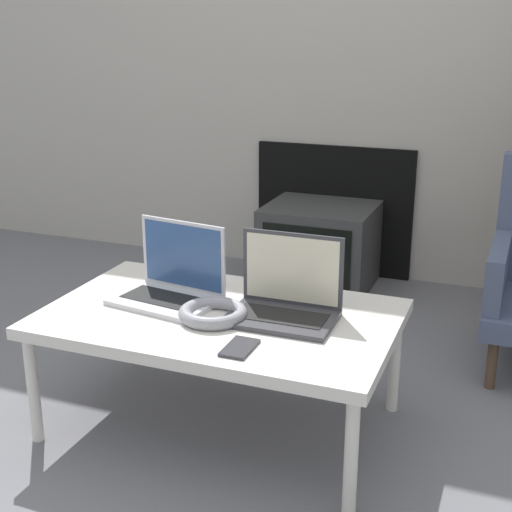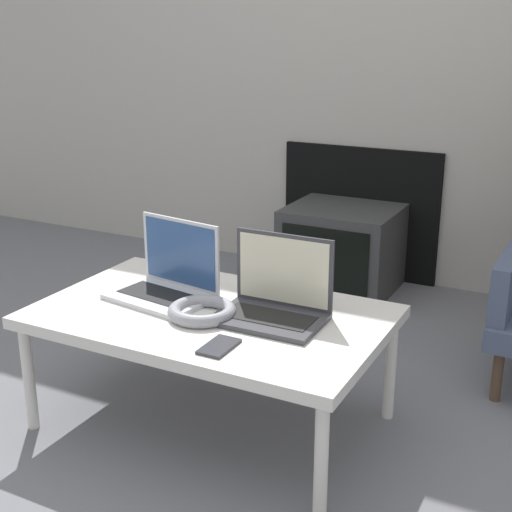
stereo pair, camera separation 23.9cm
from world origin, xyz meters
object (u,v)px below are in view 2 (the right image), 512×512
object	(u,v)px
laptop_left	(168,279)
phone	(219,347)
laptop_right	(275,299)
tv	(342,248)
headphones	(202,311)

from	to	relation	value
laptop_left	phone	bearing A→B (deg)	-29.14
laptop_right	tv	size ratio (longest dim) A/B	0.63
headphones	phone	world-z (taller)	headphones
headphones	tv	distance (m)	1.40
laptop_left	laptop_right	distance (m)	0.38
laptop_right	laptop_left	bearing A→B (deg)	179.39
laptop_left	headphones	world-z (taller)	laptop_left
laptop_left	headphones	bearing A→B (deg)	-19.58
laptop_left	laptop_right	world-z (taller)	same
laptop_left	headphones	size ratio (longest dim) A/B	1.68
phone	tv	world-z (taller)	tv
laptop_right	phone	xyz separation A→B (m)	(-0.04, -0.26, -0.05)
laptop_right	headphones	distance (m)	0.22
laptop_right	tv	bearing A→B (deg)	101.12
laptop_left	phone	xyz separation A→B (m)	(0.34, -0.26, -0.05)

